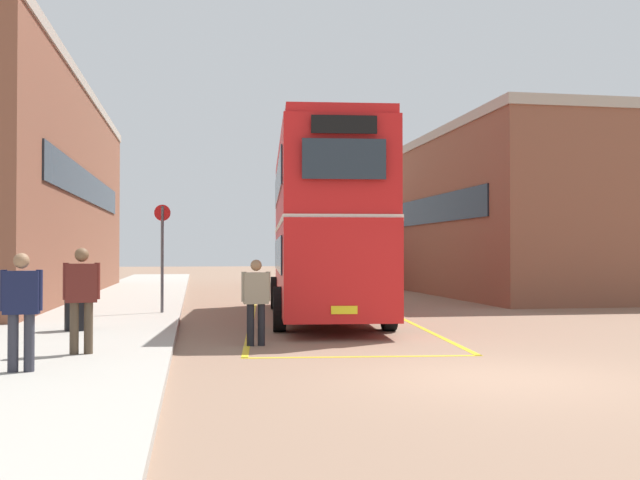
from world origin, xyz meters
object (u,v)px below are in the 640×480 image
at_px(pedestrian_waiting_far, 21,304).
at_px(single_deck_bus, 320,255).
at_px(pedestrian_waiting_near, 82,293).
at_px(bus_stop_sign, 162,248).
at_px(litter_bin, 77,308).
at_px(double_decker_bus, 323,224).
at_px(pedestrian_boarding, 256,296).

bearing_deg(pedestrian_waiting_far, single_deck_bus, 72.00).
bearing_deg(pedestrian_waiting_near, bus_stop_sign, 83.44).
bearing_deg(single_deck_bus, pedestrian_waiting_far, -108.00).
height_order(pedestrian_waiting_far, litter_bin, pedestrian_waiting_far).
relative_size(double_decker_bus, pedestrian_boarding, 6.59).
height_order(pedestrian_waiting_near, bus_stop_sign, bus_stop_sign).
distance_m(single_deck_bus, pedestrian_waiting_near, 26.55).
bearing_deg(pedestrian_waiting_near, pedestrian_boarding, 29.36).
height_order(pedestrian_boarding, litter_bin, pedestrian_boarding).
xyz_separation_m(pedestrian_waiting_near, bus_stop_sign, (0.92, 7.99, 0.76)).
relative_size(pedestrian_boarding, bus_stop_sign, 0.56).
height_order(double_decker_bus, single_deck_bus, double_decker_bus).
relative_size(litter_bin, bus_stop_sign, 0.32).
bearing_deg(pedestrian_waiting_far, bus_stop_sign, 81.41).
xyz_separation_m(single_deck_bus, pedestrian_waiting_far, (-8.75, -26.92, -0.58)).
height_order(pedestrian_boarding, pedestrian_waiting_far, pedestrian_waiting_far).
bearing_deg(pedestrian_waiting_near, litter_bin, 99.63).
bearing_deg(bus_stop_sign, pedestrian_boarding, -72.49).
height_order(single_deck_bus, pedestrian_waiting_near, single_deck_bus).
bearing_deg(litter_bin, single_deck_bus, 67.72).
xyz_separation_m(double_decker_bus, litter_bin, (-5.80, -3.46, -1.90)).
xyz_separation_m(double_decker_bus, pedestrian_waiting_far, (-5.71, -8.82, -1.45)).
distance_m(pedestrian_waiting_far, litter_bin, 5.38).
bearing_deg(single_deck_bus, pedestrian_boarding, -102.63).
bearing_deg(pedestrian_boarding, litter_bin, 150.00).
bearing_deg(pedestrian_waiting_near, pedestrian_waiting_far, -107.92).
xyz_separation_m(double_decker_bus, pedestrian_boarding, (-2.25, -5.51, -1.58)).
xyz_separation_m(double_decker_bus, bus_stop_sign, (-4.25, 0.84, -0.64)).
xyz_separation_m(single_deck_bus, litter_bin, (-8.83, -21.56, -1.03)).
height_order(litter_bin, bus_stop_sign, bus_stop_sign).
bearing_deg(pedestrian_boarding, double_decker_bus, 67.77).
bearing_deg(double_decker_bus, bus_stop_sign, 168.81).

